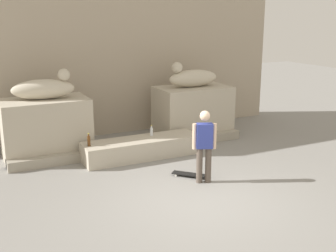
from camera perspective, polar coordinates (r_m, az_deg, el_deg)
ground_plane at (r=8.99m, az=4.09°, el=-9.74°), size 40.00×40.00×0.00m
facade_wall at (r=13.62m, az=-8.53°, el=11.43°), size 11.84×0.60×5.95m
pedestal_left at (r=11.80m, az=-15.97°, el=-0.26°), size 2.24×1.33×1.56m
pedestal_right at (r=13.30m, az=3.31°, el=1.93°), size 2.24×1.33×1.56m
statue_reclining_left at (r=11.59m, az=-16.16°, el=4.84°), size 1.66×0.79×0.78m
statue_reclining_right at (r=13.08m, az=3.24°, el=6.47°), size 1.60×0.57×0.78m
ledge_block at (r=11.43m, az=-3.54°, el=-2.94°), size 3.15×0.88×0.51m
skater at (r=9.56m, az=4.86°, el=-2.34°), size 0.51×0.32×1.67m
skateboard at (r=10.13m, az=2.81°, el=-6.44°), size 0.70×0.72×0.08m
bottle_brown at (r=10.87m, az=-10.51°, el=-1.94°), size 0.08×0.08×0.33m
bottle_clear at (r=11.63m, az=-2.21°, el=-0.71°), size 0.08×0.08×0.29m
stair_step at (r=11.93m, az=-4.50°, el=-2.85°), size 6.72×0.50×0.25m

